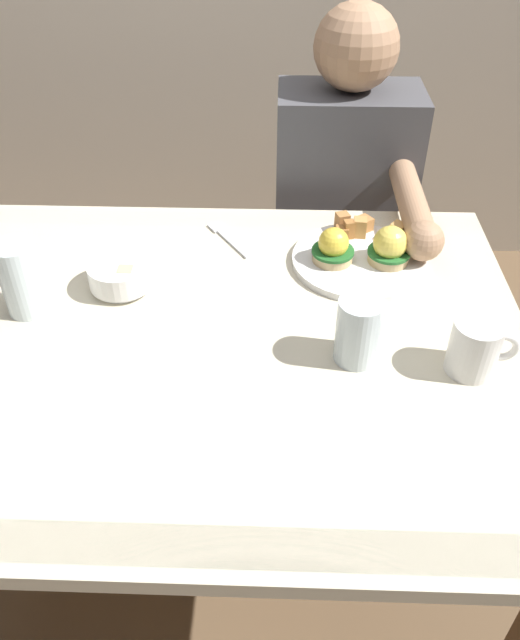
{
  "coord_description": "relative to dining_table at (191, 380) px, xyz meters",
  "views": [
    {
      "loc": [
        0.16,
        -0.83,
        1.46
      ],
      "look_at": [
        0.13,
        0.0,
        0.78
      ],
      "focal_mm": 35.58,
      "sensor_mm": 36.0,
      "label": 1
    }
  ],
  "objects": [
    {
      "name": "fruit_bowl",
      "position": [
        -0.14,
        0.14,
        0.14
      ],
      "size": [
        0.12,
        0.12,
        0.06
      ],
      "color": "white",
      "rests_on": "dining_table"
    },
    {
      "name": "water_glass_extra",
      "position": [
        0.29,
        -0.04,
        0.16
      ],
      "size": [
        0.07,
        0.07,
        0.12
      ],
      "color": "silver",
      "rests_on": "dining_table"
    },
    {
      "name": "dining_table",
      "position": [
        0.0,
        0.0,
        0.0
      ],
      "size": [
        1.2,
        0.9,
        0.74
      ],
      "color": "beige",
      "rests_on": "ground_plane"
    },
    {
      "name": "ground_plane",
      "position": [
        0.0,
        0.0,
        -0.63
      ],
      "size": [
        6.0,
        6.0,
        0.0
      ],
      "primitive_type": "plane",
      "color": "brown"
    },
    {
      "name": "coffee_mug",
      "position": [
        0.47,
        -0.07,
        0.16
      ],
      "size": [
        0.11,
        0.08,
        0.09
      ],
      "color": "white",
      "rests_on": "dining_table"
    },
    {
      "name": "diner_person",
      "position": [
        0.32,
        0.6,
        0.02
      ],
      "size": [
        0.34,
        0.54,
        1.14
      ],
      "color": "#33333D",
      "rests_on": "ground_plane"
    },
    {
      "name": "fork",
      "position": [
        0.05,
        0.32,
        0.11
      ],
      "size": [
        0.1,
        0.14,
        0.0
      ],
      "color": "silver",
      "rests_on": "dining_table"
    },
    {
      "name": "water_glass_far",
      "position": [
        -0.3,
        0.07,
        0.17
      ],
      "size": [
        0.08,
        0.08,
        0.14
      ],
      "color": "silver",
      "rests_on": "dining_table"
    },
    {
      "name": "eggs_benedict_plate",
      "position": [
        0.32,
        0.24,
        0.13
      ],
      "size": [
        0.27,
        0.27,
        0.09
      ],
      "color": "white",
      "rests_on": "dining_table"
    }
  ]
}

